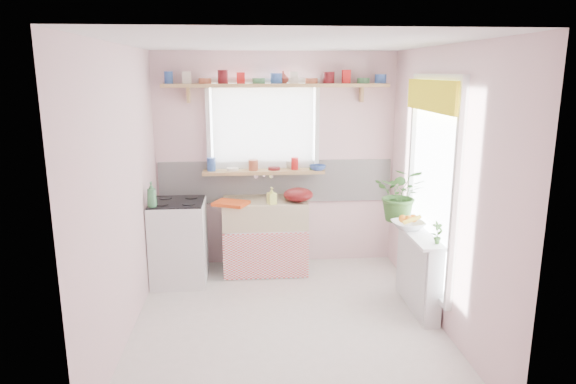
{
  "coord_description": "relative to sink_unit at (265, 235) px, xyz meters",
  "views": [
    {
      "loc": [
        -0.34,
        -4.35,
        2.27
      ],
      "look_at": [
        0.06,
        0.55,
        1.11
      ],
      "focal_mm": 32.0,
      "sensor_mm": 36.0,
      "label": 1
    }
  ],
  "objects": [
    {
      "name": "herb_pot",
      "position": [
        1.48,
        -1.43,
        0.45
      ],
      "size": [
        0.12,
        0.1,
        0.2
      ],
      "primitive_type": "imported",
      "rotation": [
        0.0,
        0.0,
        0.29
      ],
      "color": "#356026",
      "rests_on": "radiator_ledge"
    },
    {
      "name": "cooker",
      "position": [
        -0.95,
        -0.24,
        0.03
      ],
      "size": [
        0.58,
        0.58,
        0.93
      ],
      "color": "white",
      "rests_on": "ground"
    },
    {
      "name": "radiator_ledge",
      "position": [
        1.45,
        -1.09,
        -0.03
      ],
      "size": [
        0.22,
        0.95,
        0.78
      ],
      "color": "white",
      "rests_on": "ground"
    },
    {
      "name": "colander",
      "position": [
        0.37,
        -0.09,
        0.49
      ],
      "size": [
        0.4,
        0.4,
        0.15
      ],
      "primitive_type": "ellipsoid",
      "rotation": [
        0.0,
        0.0,
        0.23
      ],
      "color": "#601011",
      "rests_on": "sink_unit"
    },
    {
      "name": "fruit_bowl",
      "position": [
        1.36,
        -0.98,
        0.38
      ],
      "size": [
        0.35,
        0.35,
        0.08
      ],
      "primitive_type": "imported",
      "rotation": [
        0.0,
        0.0,
        0.15
      ],
      "color": "silver",
      "rests_on": "radiator_ledge"
    },
    {
      "name": "sill_cup",
      "position": [
        0.32,
        0.25,
        0.77
      ],
      "size": [
        0.15,
        0.15,
        0.09
      ],
      "primitive_type": "imported",
      "rotation": [
        0.0,
        0.0,
        -0.38
      ],
      "color": "beige",
      "rests_on": "windowsill"
    },
    {
      "name": "windowsill",
      "position": [
        -0.0,
        0.19,
        0.71
      ],
      "size": [
        1.4,
        0.22,
        0.04
      ],
      "primitive_type": "cube",
      "color": "tan",
      "rests_on": "room"
    },
    {
      "name": "jade_plant",
      "position": [
        1.36,
        -0.69,
        0.62
      ],
      "size": [
        0.63,
        0.6,
        0.56
      ],
      "primitive_type": "imported",
      "rotation": [
        0.0,
        0.0,
        -0.38
      ],
      "color": "#336026",
      "rests_on": "radiator_ledge"
    },
    {
      "name": "sill_bowl",
      "position": [
        0.62,
        0.13,
        0.76
      ],
      "size": [
        0.24,
        0.24,
        0.06
      ],
      "primitive_type": "imported",
      "rotation": [
        0.0,
        0.0,
        -0.35
      ],
      "color": "#2E4C97",
      "rests_on": "windowsill"
    },
    {
      "name": "fruit",
      "position": [
        1.37,
        -0.97,
        0.44
      ],
      "size": [
        0.2,
        0.14,
        0.1
      ],
      "color": "orange",
      "rests_on": "fruit_bowl"
    },
    {
      "name": "sill_crockery",
      "position": [
        -0.05,
        0.19,
        0.78
      ],
      "size": [
        1.35,
        0.11,
        0.12
      ],
      "color": "#3359A5",
      "rests_on": "windowsill"
    },
    {
      "name": "dish_tray",
      "position": [
        -0.38,
        -0.19,
        0.44
      ],
      "size": [
        0.43,
        0.39,
        0.04
      ],
      "primitive_type": "cube",
      "rotation": [
        0.0,
        0.0,
        -0.43
      ],
      "color": "#E24914",
      "rests_on": "sink_unit"
    },
    {
      "name": "soap_bottle_sink",
      "position": [
        0.07,
        -0.19,
        0.51
      ],
      "size": [
        0.11,
        0.11,
        0.19
      ],
      "primitive_type": "imported",
      "rotation": [
        0.0,
        0.0,
        0.42
      ],
      "color": "#E7F46C",
      "rests_on": "sink_unit"
    },
    {
      "name": "shelf_crockery",
      "position": [
        0.13,
        0.18,
        1.76
      ],
      "size": [
        2.47,
        0.11,
        0.12
      ],
      "color": "#3359A5",
      "rests_on": "pine_shelf"
    },
    {
      "name": "cooker_bottle",
      "position": [
        -1.17,
        -0.46,
        0.61
      ],
      "size": [
        0.1,
        0.1,
        0.26
      ],
      "primitive_type": "imported",
      "rotation": [
        0.0,
        0.0,
        -0.01
      ],
      "color": "#438753",
      "rests_on": "cooker"
    },
    {
      "name": "pine_shelf",
      "position": [
        0.15,
        0.18,
        1.69
      ],
      "size": [
        2.52,
        0.24,
        0.04
      ],
      "primitive_type": "cube",
      "color": "tan",
      "rests_on": "room"
    },
    {
      "name": "room",
      "position": [
        0.81,
        -0.43,
        0.94
      ],
      "size": [
        3.2,
        3.2,
        3.2
      ],
      "color": "white",
      "rests_on": "ground"
    },
    {
      "name": "shelf_vase",
      "position": [
        0.23,
        0.24,
        1.78
      ],
      "size": [
        0.14,
        0.14,
        0.14
      ],
      "primitive_type": "imported",
      "rotation": [
        0.0,
        0.0,
        0.08
      ],
      "color": "#A33E32",
      "rests_on": "pine_shelf"
    },
    {
      "name": "sink_unit",
      "position": [
        0.0,
        0.0,
        0.0
      ],
      "size": [
        0.95,
        0.65,
        1.11
      ],
      "color": "white",
      "rests_on": "ground"
    }
  ]
}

